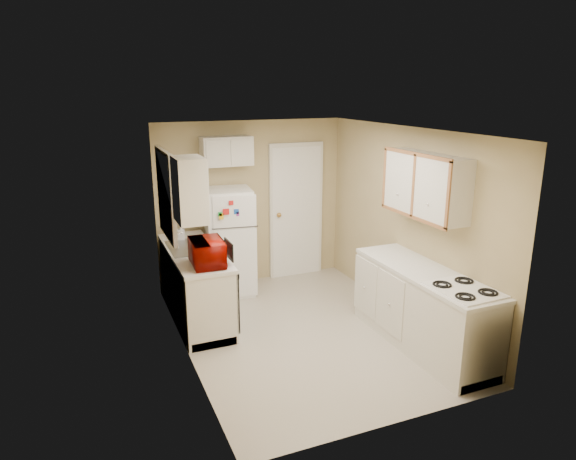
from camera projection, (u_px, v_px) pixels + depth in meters
name	position (u px, v px, depth m)	size (l,w,h in m)	color
floor	(304.00, 332.00, 6.20)	(3.80, 3.80, 0.00)	beige
ceiling	(306.00, 130.00, 5.55)	(3.80, 3.80, 0.00)	white
wall_left	(183.00, 251.00, 5.35)	(3.80, 3.80, 0.00)	tan
wall_right	(407.00, 224.00, 6.39)	(3.80, 3.80, 0.00)	tan
wall_back	(252.00, 203.00, 7.56)	(2.80, 2.80, 0.00)	tan
wall_front	(401.00, 298.00, 4.18)	(2.80, 2.80, 0.00)	tan
left_counter	(195.00, 284.00, 6.47)	(0.60, 1.80, 0.90)	silver
dishwasher	(231.00, 295.00, 6.03)	(0.03, 0.58, 0.72)	black
sink	(191.00, 250.00, 6.49)	(0.54, 0.74, 0.16)	gray
microwave	(207.00, 252.00, 5.80)	(0.29, 0.52, 0.35)	#8A0700
soap_bottle	(181.00, 233.00, 6.76)	(0.09, 0.10, 0.21)	white
window_blinds	(167.00, 195.00, 6.19)	(0.10, 0.98, 1.08)	silver
upper_cabinet_left	(190.00, 190.00, 5.44)	(0.30, 0.45, 0.70)	silver
refrigerator	(229.00, 242.00, 7.20)	(0.62, 0.60, 1.51)	white
cabinet_over_fridge	(226.00, 151.00, 7.06)	(0.70, 0.30, 0.40)	silver
interior_door	(296.00, 211.00, 7.83)	(0.86, 0.06, 2.08)	white
right_counter	(422.00, 308.00, 5.77)	(0.60, 2.00, 0.90)	silver
stove	(460.00, 335.00, 5.25)	(0.54, 0.67, 0.81)	white
upper_cabinet_right	(426.00, 185.00, 5.73)	(0.30, 1.20, 0.70)	silver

